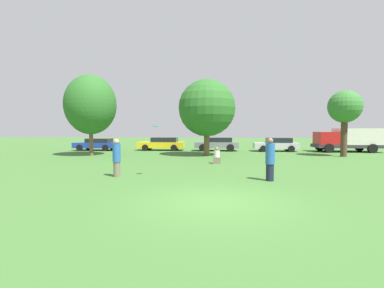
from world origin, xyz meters
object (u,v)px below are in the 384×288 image
at_px(tree_0, 90,105).
at_px(parked_car_blue, 97,144).
at_px(person_catcher, 270,159).
at_px(delivery_truck_red, 348,139).
at_px(parked_car_yellow, 162,144).
at_px(person_thrower, 117,158).
at_px(parked_car_silver, 276,144).
at_px(bystander_sitting, 217,157).
at_px(frisbee, 156,126).
at_px(parked_car_grey, 217,144).
at_px(tree_2, 345,108).
at_px(tree_1, 207,108).

relative_size(tree_0, parked_car_blue, 1.54).
height_order(person_catcher, delivery_truck_red, delivery_truck_red).
height_order(parked_car_yellow, delivery_truck_red, delivery_truck_red).
bearing_deg(parked_car_yellow, parked_car_blue, 4.94).
bearing_deg(person_thrower, parked_car_silver, 60.06).
bearing_deg(bystander_sitting, tree_0, 156.56).
xyz_separation_m(frisbee, parked_car_blue, (-9.33, 14.83, -1.62)).
distance_m(person_catcher, frisbee, 5.05).
xyz_separation_m(parked_car_grey, delivery_truck_red, (12.11, -0.18, 0.51)).
relative_size(parked_car_grey, parked_car_silver, 1.03).
height_order(tree_2, parked_car_grey, tree_2).
xyz_separation_m(frisbee, parked_car_yellow, (-2.85, 15.46, -1.58)).
xyz_separation_m(person_thrower, delivery_truck_red, (16.53, 15.21, 0.35)).
xyz_separation_m(person_thrower, bystander_sitting, (4.43, 5.21, -0.44)).
bearing_deg(parked_car_silver, tree_2, 130.24).
bearing_deg(person_catcher, parked_car_blue, -43.85).
relative_size(frisbee, bystander_sitting, 0.27).
distance_m(person_thrower, parked_car_blue, 16.70).
height_order(tree_0, parked_car_yellow, tree_0).
bearing_deg(parked_car_grey, person_catcher, 97.41).
xyz_separation_m(person_thrower, parked_car_silver, (10.02, 15.27, -0.19)).
bearing_deg(bystander_sitting, parked_car_silver, 60.92).
xyz_separation_m(person_thrower, parked_car_grey, (4.42, 15.39, -0.16)).
distance_m(bystander_sitting, tree_0, 11.56).
bearing_deg(tree_2, frisbee, -139.80).
relative_size(person_catcher, tree_0, 0.28).
height_order(person_thrower, parked_car_silver, person_thrower).
height_order(bystander_sitting, parked_car_grey, parked_car_grey).
relative_size(person_thrower, delivery_truck_red, 0.29).
xyz_separation_m(bystander_sitting, tree_0, (-10.07, 4.36, 3.64)).
xyz_separation_m(person_catcher, parked_car_yellow, (-7.69, 15.91, -0.21)).
relative_size(tree_0, parked_car_grey, 1.53).
height_order(person_catcher, frisbee, frisbee).
xyz_separation_m(tree_1, parked_car_blue, (-11.13, 4.60, -3.15)).
xyz_separation_m(frisbee, tree_1, (1.80, 10.23, 1.53)).
distance_m(tree_2, parked_car_blue, 22.33).
relative_size(person_thrower, parked_car_blue, 0.41).
bearing_deg(tree_2, parked_car_silver, 130.82).
bearing_deg(tree_2, tree_1, -178.91).
bearing_deg(parked_car_silver, person_thrower, 56.15).
xyz_separation_m(person_thrower, parked_car_blue, (-7.53, 14.90, -0.23)).
distance_m(tree_1, parked_car_grey, 6.00).
relative_size(bystander_sitting, delivery_truck_red, 0.17).
xyz_separation_m(frisbee, delivery_truck_red, (14.74, 15.14, -1.05)).
xyz_separation_m(frisbee, parked_car_grey, (2.63, 15.32, -1.56)).
relative_size(person_catcher, delivery_truck_red, 0.30).
relative_size(tree_1, parked_car_grey, 1.44).
relative_size(tree_1, parked_car_silver, 1.48).
bearing_deg(bystander_sitting, delivery_truck_red, 39.56).
bearing_deg(person_catcher, parked_car_silver, -98.88).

